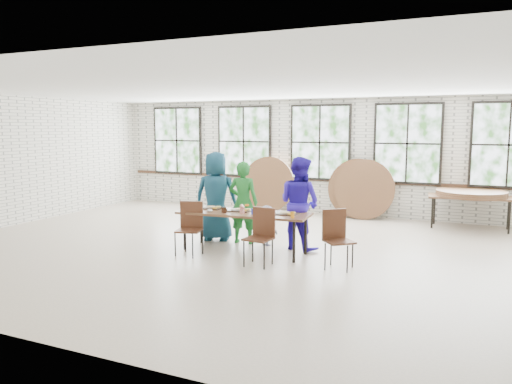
# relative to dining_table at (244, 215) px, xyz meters

# --- Properties ---
(room) EXTENTS (12.00, 12.00, 12.00)m
(room) POSITION_rel_dining_table_xyz_m (0.01, 4.54, 1.14)
(room) COLOR beige
(room) RESTS_ON ground
(dining_table) EXTENTS (2.46, 0.99, 0.74)m
(dining_table) POSITION_rel_dining_table_xyz_m (0.00, 0.00, 0.00)
(dining_table) COLOR brown
(dining_table) RESTS_ON ground
(chair_near_left) EXTENTS (0.51, 0.50, 0.95)m
(chair_near_left) POSITION_rel_dining_table_xyz_m (-0.82, -0.52, -0.13)
(chair_near_left) COLOR #492818
(chair_near_left) RESTS_ON ground
(chair_near_right) EXTENTS (0.46, 0.44, 0.95)m
(chair_near_right) POSITION_rel_dining_table_xyz_m (0.62, -0.62, -0.13)
(chair_near_right) COLOR #492818
(chair_near_right) RESTS_ON ground
(chair_spare) EXTENTS (0.58, 0.58, 0.95)m
(chair_spare) POSITION_rel_dining_table_xyz_m (1.81, -0.28, -0.13)
(chair_spare) COLOR #492818
(chair_spare) RESTS_ON ground
(adult_teal) EXTENTS (0.99, 0.77, 1.79)m
(adult_teal) POSITION_rel_dining_table_xyz_m (-0.93, 0.65, 0.21)
(adult_teal) COLOR navy
(adult_teal) RESTS_ON ground
(adult_green) EXTENTS (0.63, 0.46, 1.62)m
(adult_green) POSITION_rel_dining_table_xyz_m (-0.33, 0.65, 0.12)
(adult_green) COLOR #1E7229
(adult_green) RESTS_ON ground
(toddler) EXTENTS (0.57, 0.45, 0.78)m
(toddler) POSITION_rel_dining_table_xyz_m (0.18, 0.65, -0.30)
(toddler) COLOR #121438
(toddler) RESTS_ON ground
(adult_blue) EXTENTS (1.01, 0.90, 1.73)m
(adult_blue) POSITION_rel_dining_table_xyz_m (0.84, 0.65, 0.18)
(adult_blue) COLOR #2C19B5
(adult_blue) RESTS_ON ground
(storage_table) EXTENTS (1.86, 0.92, 0.74)m
(storage_table) POSITION_rel_dining_table_xyz_m (3.70, 4.00, -0.00)
(storage_table) COLOR brown
(storage_table) RESTS_ON ground
(tabletop_clutter) EXTENTS (2.02, 0.57, 0.11)m
(tabletop_clutter) POSITION_rel_dining_table_xyz_m (0.09, -0.01, 0.08)
(tabletop_clutter) COLOR black
(tabletop_clutter) RESTS_ON dining_table
(round_tops_stacked) EXTENTS (1.50, 1.50, 0.13)m
(round_tops_stacked) POSITION_rel_dining_table_xyz_m (3.70, 4.00, 0.12)
(round_tops_stacked) COLOR brown
(round_tops_stacked) RESTS_ON storage_table
(round_tops_leaning) EXTENTS (4.10, 0.39, 1.49)m
(round_tops_leaning) POSITION_rel_dining_table_xyz_m (0.33, 4.25, 0.05)
(round_tops_leaning) COLOR brown
(round_tops_leaning) RESTS_ON ground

